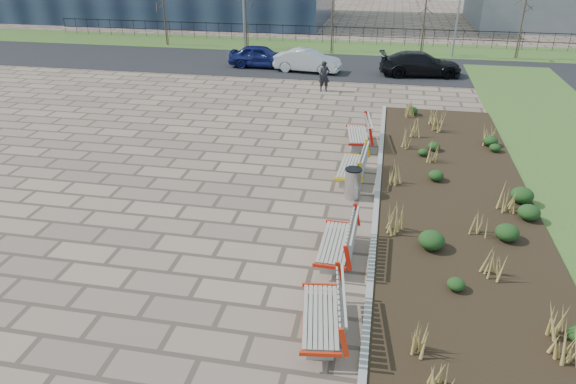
% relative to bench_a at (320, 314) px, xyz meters
% --- Properties ---
extents(ground, '(120.00, 120.00, 0.00)m').
position_rel_bench_a_xyz_m(ground, '(-3.00, 1.37, -0.50)').
color(ground, '#7D6756').
rests_on(ground, ground).
extents(planting_bed, '(4.50, 18.00, 0.10)m').
position_rel_bench_a_xyz_m(planting_bed, '(3.25, 6.37, -0.45)').
color(planting_bed, black).
rests_on(planting_bed, ground).
extents(planting_curb, '(0.16, 18.00, 0.15)m').
position_rel_bench_a_xyz_m(planting_curb, '(0.92, 6.37, -0.42)').
color(planting_curb, gray).
rests_on(planting_curb, ground).
extents(grass_verge_far, '(80.00, 5.00, 0.04)m').
position_rel_bench_a_xyz_m(grass_verge_far, '(-3.00, 29.37, -0.48)').
color(grass_verge_far, '#33511E').
rests_on(grass_verge_far, ground).
extents(road, '(80.00, 7.00, 0.02)m').
position_rel_bench_a_xyz_m(road, '(-3.00, 23.37, -0.49)').
color(road, black).
rests_on(road, ground).
extents(bench_a, '(1.18, 2.20, 1.00)m').
position_rel_bench_a_xyz_m(bench_a, '(0.00, 0.00, 0.00)').
color(bench_a, red).
rests_on(bench_a, ground).
extents(bench_b, '(0.96, 2.12, 1.00)m').
position_rel_bench_a_xyz_m(bench_b, '(0.00, 2.77, 0.00)').
color(bench_b, red).
rests_on(bench_b, ground).
extents(bench_c, '(1.01, 2.15, 1.00)m').
position_rel_bench_a_xyz_m(bench_c, '(0.00, 7.48, 0.00)').
color(bench_c, '#DEB50B').
rests_on(bench_c, ground).
extents(bench_d, '(1.17, 2.20, 1.00)m').
position_rel_bench_a_xyz_m(bench_d, '(0.00, 10.56, 0.00)').
color(bench_d, '#BA130C').
rests_on(bench_d, ground).
extents(litter_bin, '(0.49, 0.49, 0.94)m').
position_rel_bench_a_xyz_m(litter_bin, '(0.17, 6.13, -0.03)').
color(litter_bin, '#B2B2B7').
rests_on(litter_bin, ground).
extents(pedestrian, '(0.64, 0.52, 1.53)m').
position_rel_bench_a_xyz_m(pedestrian, '(-2.21, 17.83, 0.27)').
color(pedestrian, black).
rests_on(pedestrian, ground).
extents(car_blue, '(3.81, 1.54, 1.30)m').
position_rel_bench_a_xyz_m(car_blue, '(-6.65, 22.40, 0.17)').
color(car_blue, '#121952').
rests_on(car_blue, road).
extents(car_silver, '(3.98, 1.77, 1.27)m').
position_rel_bench_a_xyz_m(car_silver, '(-3.69, 21.77, 0.15)').
color(car_silver, '#B6B9BF').
rests_on(car_silver, road).
extents(car_black, '(4.75, 2.40, 1.32)m').
position_rel_bench_a_xyz_m(car_black, '(2.72, 22.08, 0.18)').
color(car_black, black).
rests_on(car_black, road).
extents(tree_a, '(1.40, 1.40, 4.00)m').
position_rel_bench_a_xyz_m(tree_a, '(-15.00, 27.87, 1.54)').
color(tree_a, '#4C3D2D').
rests_on(tree_a, grass_verge_far).
extents(tree_b, '(1.40, 1.40, 4.00)m').
position_rel_bench_a_xyz_m(tree_b, '(-9.00, 27.87, 1.54)').
color(tree_b, '#4C3D2D').
rests_on(tree_b, grass_verge_far).
extents(tree_c, '(1.40, 1.40, 4.00)m').
position_rel_bench_a_xyz_m(tree_c, '(-3.00, 27.87, 1.54)').
color(tree_c, '#4C3D2D').
rests_on(tree_c, grass_verge_far).
extents(tree_d, '(1.40, 1.40, 4.00)m').
position_rel_bench_a_xyz_m(tree_d, '(3.00, 27.87, 1.54)').
color(tree_d, '#4C3D2D').
rests_on(tree_d, grass_verge_far).
extents(tree_e, '(1.40, 1.40, 4.00)m').
position_rel_bench_a_xyz_m(tree_e, '(9.00, 27.87, 1.54)').
color(tree_e, '#4C3D2D').
rests_on(tree_e, grass_verge_far).
extents(lamp_west, '(0.24, 0.60, 6.00)m').
position_rel_bench_a_xyz_m(lamp_west, '(-9.00, 27.37, 2.54)').
color(lamp_west, gray).
rests_on(lamp_west, grass_verge_far).
extents(lamp_east, '(0.24, 0.60, 6.00)m').
position_rel_bench_a_xyz_m(lamp_east, '(5.00, 27.37, 2.54)').
color(lamp_east, gray).
rests_on(lamp_east, grass_verge_far).
extents(railing_fence, '(44.00, 0.10, 1.20)m').
position_rel_bench_a_xyz_m(railing_fence, '(-3.00, 30.87, 0.14)').
color(railing_fence, black).
rests_on(railing_fence, grass_verge_far).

